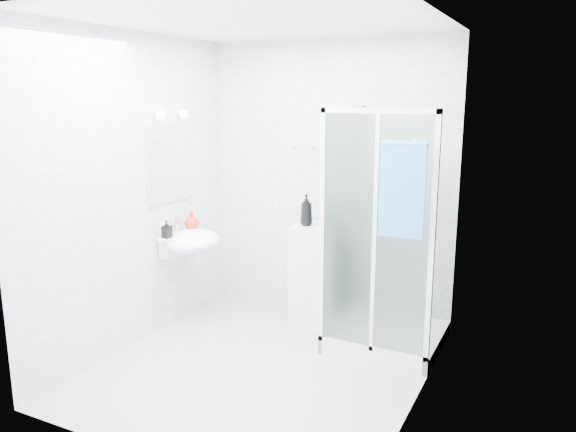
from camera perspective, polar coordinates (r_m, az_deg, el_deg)
The scene contains 12 objects.
room at distance 4.15m, azimuth -2.77°, elevation 1.19°, with size 2.40×2.60×2.60m.
shower_enclosure at distance 4.80m, azimuth 8.94°, elevation -7.98°, with size 0.90×0.95×2.00m.
wall_basin at distance 5.15m, azimuth -9.88°, elevation -2.57°, with size 0.46×0.56×0.35m.
mirror at distance 5.14m, azimuth -11.96°, elevation 5.31°, with size 0.02×0.60×0.70m, color white.
vanity_lights at distance 5.08m, azimuth -11.72°, elevation 9.99°, with size 0.10×0.40×0.08m.
wall_hooks at distance 5.33m, azimuth 1.46°, elevation 7.08°, with size 0.23×0.06×0.03m.
storage_cabinet at distance 5.23m, azimuth 2.83°, elevation -5.98°, with size 0.41×0.42×0.93m.
hand_towel at distance 4.10m, azimuth 11.55°, elevation 2.85°, with size 0.33×0.05×0.70m.
shampoo_bottle_a at distance 5.09m, azimuth 1.88°, elevation 0.63°, with size 0.11×0.11×0.29m, color black.
shampoo_bottle_b at distance 5.02m, azimuth 3.88°, elevation 0.27°, with size 0.12×0.12×0.26m, color #0D1A4E.
soap_dispenser_orange at distance 5.31m, azimuth -9.75°, elevation -0.44°, with size 0.14×0.14×0.17m, color red.
soap_dispenser_black at distance 5.04m, azimuth -12.21°, elevation -1.31°, with size 0.07×0.07×0.16m, color black.
Camera 1 is at (1.99, -3.55, 2.08)m, focal length 35.00 mm.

